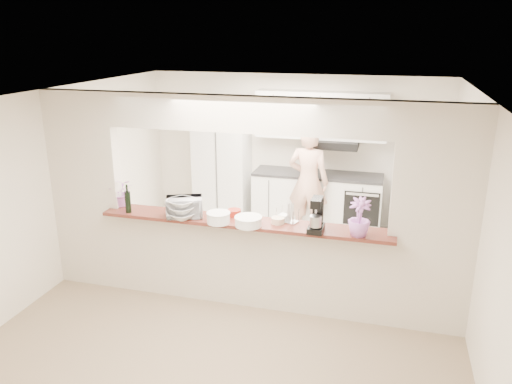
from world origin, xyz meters
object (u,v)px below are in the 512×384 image
at_px(toaster_oven, 184,207).
at_px(refrigerator, 420,187).
at_px(stand_mixer, 317,216).
at_px(person, 308,182).

bearing_deg(toaster_oven, refrigerator, 22.49).
distance_m(stand_mixer, person, 2.51).
distance_m(refrigerator, toaster_oven, 3.91).
bearing_deg(person, toaster_oven, 73.64).
relative_size(refrigerator, person, 0.95).
relative_size(toaster_oven, stand_mixer, 1.09).
relative_size(toaster_oven, person, 0.23).
relative_size(stand_mixer, person, 0.21).
bearing_deg(refrigerator, toaster_oven, -135.00).
bearing_deg(person, refrigerator, -160.81).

